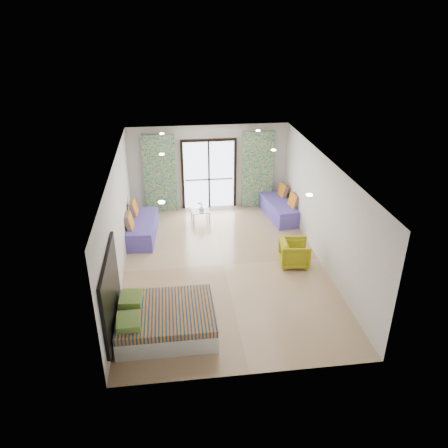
{
  "coord_description": "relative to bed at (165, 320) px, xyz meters",
  "views": [
    {
      "loc": [
        -1.19,
        -9.45,
        5.83
      ],
      "look_at": [
        0.01,
        0.03,
        1.15
      ],
      "focal_mm": 35.0,
      "sensor_mm": 36.0,
      "label": 1
    }
  ],
  "objects": [
    {
      "name": "downlight_b",
      "position": [
        2.88,
        0.38,
        2.39
      ],
      "size": [
        0.12,
        0.12,
        0.02
      ],
      "primitive_type": "cylinder",
      "color": "#FFE0B2",
      "rests_on": "ceiling"
    },
    {
      "name": "floor",
      "position": [
        1.48,
        2.38,
        -0.28
      ],
      "size": [
        5.0,
        7.5,
        0.01
      ],
      "primitive_type": null,
      "color": "#977A5A",
      "rests_on": "ground"
    },
    {
      "name": "ceiling",
      "position": [
        1.48,
        2.38,
        2.42
      ],
      "size": [
        5.0,
        7.5,
        0.01
      ],
      "primitive_type": null,
      "color": "silver",
      "rests_on": "ground"
    },
    {
      "name": "wall_left",
      "position": [
        -1.02,
        2.38,
        1.07
      ],
      "size": [
        0.01,
        7.5,
        2.7
      ],
      "primitive_type": null,
      "color": "silver",
      "rests_on": "ground"
    },
    {
      "name": "balcony_rail",
      "position": [
        1.48,
        6.11,
        0.67
      ],
      "size": [
        1.52,
        0.03,
        0.04
      ],
      "primitive_type": "cube",
      "color": "#595451",
      "rests_on": "balcony_door"
    },
    {
      "name": "switch_plate",
      "position": [
        -0.99,
        1.25,
        0.77
      ],
      "size": [
        0.02,
        0.1,
        0.1
      ],
      "primitive_type": "cube",
      "color": "silver",
      "rests_on": "wall_left"
    },
    {
      "name": "wall_front",
      "position": [
        1.48,
        -1.37,
        1.07
      ],
      "size": [
        5.0,
        0.01,
        2.7
      ],
      "primitive_type": null,
      "color": "silver",
      "rests_on": "ground"
    },
    {
      "name": "downlight_d",
      "position": [
        2.88,
        3.38,
        2.39
      ],
      "size": [
        0.12,
        0.12,
        0.02
      ],
      "primitive_type": "cylinder",
      "color": "#FFE0B2",
      "rests_on": "ceiling"
    },
    {
      "name": "downlight_a",
      "position": [
        0.08,
        0.38,
        2.39
      ],
      "size": [
        0.12,
        0.12,
        0.02
      ],
      "primitive_type": "cylinder",
      "color": "#FFE0B2",
      "rests_on": "ceiling"
    },
    {
      "name": "armchair",
      "position": [
        3.26,
        2.19,
        0.09
      ],
      "size": [
        0.74,
        0.78,
        0.73
      ],
      "primitive_type": "imported",
      "rotation": [
        0.0,
        0.0,
        1.45
      ],
      "color": "#A59F15",
      "rests_on": "floor"
    },
    {
      "name": "bed",
      "position": [
        0.0,
        0.0,
        0.0
      ],
      "size": [
        1.93,
        1.57,
        0.66
      ],
      "color": "silver",
      "rests_on": "floor"
    },
    {
      "name": "vase",
      "position": [
        1.13,
        5.0,
        0.17
      ],
      "size": [
        0.21,
        0.21,
        0.16
      ],
      "primitive_type": "imported",
      "rotation": [
        0.0,
        0.0,
        0.29
      ],
      "color": "white",
      "rests_on": "coffee_table"
    },
    {
      "name": "daybed_right",
      "position": [
        3.59,
        5.04,
        0.01
      ],
      "size": [
        0.96,
        1.94,
        0.92
      ],
      "rotation": [
        0.0,
        0.0,
        0.13
      ],
      "color": "#5548AD",
      "rests_on": "floor"
    },
    {
      "name": "daybed_left",
      "position": [
        -0.64,
        4.2,
        0.02
      ],
      "size": [
        0.89,
        1.96,
        0.94
      ],
      "rotation": [
        0.0,
        0.0,
        -0.08
      ],
      "color": "#5548AD",
      "rests_on": "floor"
    },
    {
      "name": "downlight_e",
      "position": [
        0.08,
        5.38,
        2.39
      ],
      "size": [
        0.12,
        0.12,
        0.02
      ],
      "primitive_type": "cylinder",
      "color": "#FFE0B2",
      "rests_on": "ceiling"
    },
    {
      "name": "balcony_door",
      "position": [
        1.48,
        6.1,
        0.98
      ],
      "size": [
        1.76,
        0.08,
        2.28
      ],
      "color": "black",
      "rests_on": "floor"
    },
    {
      "name": "curtain_left",
      "position": [
        -0.07,
        5.95,
        0.97
      ],
      "size": [
        1.0,
        0.1,
        2.5
      ],
      "primitive_type": "cube",
      "color": "beige",
      "rests_on": "floor"
    },
    {
      "name": "curtain_right",
      "position": [
        3.03,
        5.95,
        0.97
      ],
      "size": [
        1.0,
        0.1,
        2.5
      ],
      "primitive_type": "cube",
      "color": "beige",
      "rests_on": "floor"
    },
    {
      "name": "downlight_c",
      "position": [
        0.08,
        3.38,
        2.39
      ],
      "size": [
        0.12,
        0.12,
        0.02
      ],
      "primitive_type": "cylinder",
      "color": "#FFE0B2",
      "rests_on": "ceiling"
    },
    {
      "name": "headboard",
      "position": [
        -0.98,
        0.0,
        0.77
      ],
      "size": [
        0.06,
        2.1,
        1.5
      ],
      "primitive_type": "cube",
      "color": "black",
      "rests_on": "floor"
    },
    {
      "name": "wall_back",
      "position": [
        1.48,
        6.13,
        1.07
      ],
      "size": [
        5.0,
        0.01,
        2.7
      ],
      "primitive_type": null,
      "color": "silver",
      "rests_on": "ground"
    },
    {
      "name": "downlight_f",
      "position": [
        2.88,
        5.38,
        2.39
      ],
      "size": [
        0.12,
        0.12,
        0.02
      ],
      "primitive_type": "cylinder",
      "color": "#FFE0B2",
      "rests_on": "ceiling"
    },
    {
      "name": "coffee_table",
      "position": [
        1.1,
        5.05,
        0.05
      ],
      "size": [
        0.59,
        0.59,
        0.63
      ],
      "rotation": [
        0.0,
        0.0,
        0.08
      ],
      "color": "silver",
      "rests_on": "floor"
    },
    {
      "name": "wall_right",
      "position": [
        3.98,
        2.38,
        1.07
      ],
      "size": [
        0.01,
        7.5,
        2.7
      ],
      "primitive_type": null,
      "color": "silver",
      "rests_on": "ground"
    }
  ]
}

